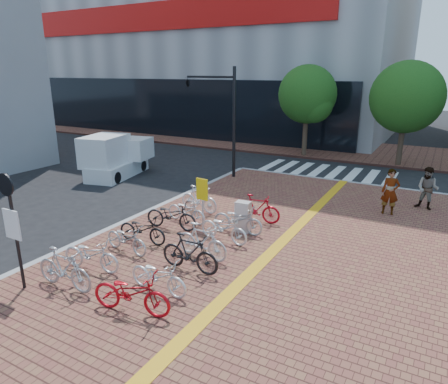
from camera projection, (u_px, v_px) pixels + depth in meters
The scene contains 26 objects.
ground at pixel (180, 271), 11.83m from camera, with size 120.00×120.00×0.00m, color black.
kerb_north at pixel (364, 185), 20.44m from camera, with size 14.00×0.25×0.15m, color gray.
far_sidewalk at pixel (345, 150), 29.36m from camera, with size 70.00×8.00×0.15m, color brown.
crosswalk at pixel (326, 172), 23.30m from camera, with size 7.50×4.00×0.01m.
street_trees at pixel (426, 100), 22.88m from camera, with size 16.20×4.60×6.35m.
bike_0 at pixel (64, 269), 10.43m from camera, with size 0.53×1.88×1.13m, color #A9A9AD.
bike_1 at pixel (91, 254), 11.43m from camera, with size 0.65×1.87×0.98m, color silver.
bike_2 at pixel (126, 239), 12.57m from camera, with size 0.61×1.74×0.92m, color #AEAFB3.
bike_3 at pixel (142, 229), 13.29m from camera, with size 0.63×1.81×0.95m, color black.
bike_4 at pixel (171, 215), 14.44m from camera, with size 0.69×1.99×1.04m, color black.
bike_5 at pixel (186, 210), 15.10m from camera, with size 0.61×1.76×0.92m, color white.
bike_6 at pixel (199, 199), 16.22m from camera, with size 0.50×1.79×1.07m, color white.
bike_7 at pixel (131, 293), 9.39m from camera, with size 0.70×2.01×1.05m, color #B50C17.
bike_8 at pixel (158, 276), 10.28m from camera, with size 0.62×1.78×0.94m, color silver.
bike_9 at pixel (190, 253), 11.36m from camera, with size 0.53×1.86×1.12m, color black.
bike_10 at pixel (202, 241), 12.16m from camera, with size 0.52×1.83×1.10m, color silver.
bike_11 at pixel (224, 228), 13.36m from camera, with size 0.65×1.85×0.97m, color silver.
bike_12 at pixel (238, 219), 14.10m from camera, with size 0.66×1.89×0.99m, color #ACACB1.
bike_13 at pixel (257, 209), 15.07m from camera, with size 0.51×1.79×1.08m, color #A20B18.
pedestrian_a at pixel (390, 192), 15.85m from camera, with size 0.67×0.44×1.85m, color gray.
pedestrian_b at pixel (428, 188), 16.40m from camera, with size 0.87×0.68×1.78m, color #48495B.
utility_box at pixel (243, 217), 14.19m from camera, with size 0.51×0.37×1.11m, color silver.
yellow_sign at pixel (202, 194), 14.44m from camera, with size 0.50×0.14×1.83m.
notice_sign at pixel (12, 218), 10.01m from camera, with size 0.58×0.13×3.16m.
traffic_light_pole at pixel (212, 101), 21.27m from camera, with size 3.09×1.19×5.75m.
box_truck at pixel (116, 157), 22.11m from camera, with size 2.59×4.34×2.35m.
Camera 1 is at (6.31, -8.66, 5.68)m, focal length 32.00 mm.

